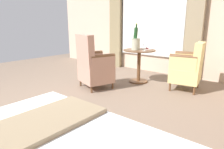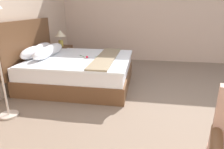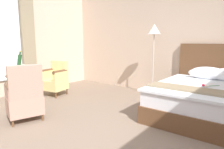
{
  "view_description": "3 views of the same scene",
  "coord_description": "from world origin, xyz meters",
  "px_view_note": "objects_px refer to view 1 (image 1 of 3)",
  "views": [
    {
      "loc": [
        1.14,
        2.48,
        1.2
      ],
      "look_at": [
        -0.54,
        1.09,
        0.64
      ],
      "focal_mm": 32.0,
      "sensor_mm": 36.0,
      "label": 1
    },
    {
      "loc": [
        -2.82,
        0.67,
        1.6
      ],
      "look_at": [
        -0.48,
        1.06,
        0.8
      ],
      "focal_mm": 32.0,
      "sensor_mm": 36.0,
      "label": 2
    },
    {
      "loc": [
        1.82,
        -1.9,
        1.4
      ],
      "look_at": [
        -0.64,
        1.31,
        0.73
      ],
      "focal_mm": 32.0,
      "sensor_mm": 36.0,
      "label": 3
    }
  ],
  "objects_px": {
    "champagne_bucket": "(136,42)",
    "wine_glass_near_bucket": "(145,46)",
    "armchair_by_window": "(188,67)",
    "side_table_round": "(139,62)",
    "wine_glass_near_edge": "(144,45)",
    "snack_plate": "(147,49)",
    "armchair_facing_bed": "(94,66)"
  },
  "relations": [
    {
      "from": "wine_glass_near_bucket",
      "to": "armchair_facing_bed",
      "type": "distance_m",
      "value": 1.06
    },
    {
      "from": "snack_plate",
      "to": "wine_glass_near_bucket",
      "type": "bearing_deg",
      "value": 18.36
    },
    {
      "from": "side_table_round",
      "to": "armchair_by_window",
      "type": "xyz_separation_m",
      "value": [
        -0.13,
        0.97,
        0.0
      ]
    },
    {
      "from": "side_table_round",
      "to": "champagne_bucket",
      "type": "relative_size",
      "value": 1.29
    },
    {
      "from": "side_table_round",
      "to": "snack_plate",
      "type": "height_order",
      "value": "snack_plate"
    },
    {
      "from": "wine_glass_near_edge",
      "to": "side_table_round",
      "type": "bearing_deg",
      "value": -0.01
    },
    {
      "from": "armchair_facing_bed",
      "to": "wine_glass_near_bucket",
      "type": "bearing_deg",
      "value": 141.14
    },
    {
      "from": "side_table_round",
      "to": "wine_glass_near_edge",
      "type": "distance_m",
      "value": 0.39
    },
    {
      "from": "side_table_round",
      "to": "armchair_facing_bed",
      "type": "distance_m",
      "value": 0.99
    },
    {
      "from": "champagne_bucket",
      "to": "wine_glass_near_bucket",
      "type": "relative_size",
      "value": 3.84
    },
    {
      "from": "champagne_bucket",
      "to": "armchair_facing_bed",
      "type": "xyz_separation_m",
      "value": [
        0.82,
        -0.39,
        -0.42
      ]
    },
    {
      "from": "wine_glass_near_bucket",
      "to": "armchair_facing_bed",
      "type": "height_order",
      "value": "armchair_facing_bed"
    },
    {
      "from": "champagne_bucket",
      "to": "wine_glass_near_edge",
      "type": "xyz_separation_m",
      "value": [
        -0.24,
        0.05,
        -0.07
      ]
    },
    {
      "from": "armchair_by_window",
      "to": "armchair_facing_bed",
      "type": "height_order",
      "value": "armchair_facing_bed"
    },
    {
      "from": "armchair_by_window",
      "to": "side_table_round",
      "type": "bearing_deg",
      "value": -82.31
    },
    {
      "from": "champagne_bucket",
      "to": "snack_plate",
      "type": "height_order",
      "value": "champagne_bucket"
    },
    {
      "from": "armchair_facing_bed",
      "to": "side_table_round",
      "type": "bearing_deg",
      "value": 153.05
    },
    {
      "from": "side_table_round",
      "to": "wine_glass_near_edge",
      "type": "bearing_deg",
      "value": 179.99
    },
    {
      "from": "wine_glass_near_bucket",
      "to": "armchair_facing_bed",
      "type": "relative_size",
      "value": 0.14
    },
    {
      "from": "armchair_by_window",
      "to": "armchair_facing_bed",
      "type": "xyz_separation_m",
      "value": [
        1.01,
        -1.42,
        0.0
      ]
    },
    {
      "from": "armchair_by_window",
      "to": "snack_plate",
      "type": "bearing_deg",
      "value": -91.37
    },
    {
      "from": "wine_glass_near_edge",
      "to": "armchair_facing_bed",
      "type": "distance_m",
      "value": 1.2
    },
    {
      "from": "wine_glass_near_bucket",
      "to": "wine_glass_near_edge",
      "type": "height_order",
      "value": "wine_glass_near_bucket"
    },
    {
      "from": "side_table_round",
      "to": "armchair_facing_bed",
      "type": "height_order",
      "value": "armchair_facing_bed"
    },
    {
      "from": "snack_plate",
      "to": "armchair_by_window",
      "type": "relative_size",
      "value": 0.21
    },
    {
      "from": "wine_glass_near_edge",
      "to": "armchair_by_window",
      "type": "bearing_deg",
      "value": 87.06
    },
    {
      "from": "armchair_by_window",
      "to": "armchair_facing_bed",
      "type": "relative_size",
      "value": 0.88
    },
    {
      "from": "champagne_bucket",
      "to": "wine_glass_near_edge",
      "type": "height_order",
      "value": "champagne_bucket"
    },
    {
      "from": "wine_glass_near_edge",
      "to": "snack_plate",
      "type": "distance_m",
      "value": 0.13
    },
    {
      "from": "champagne_bucket",
      "to": "armchair_by_window",
      "type": "height_order",
      "value": "champagne_bucket"
    },
    {
      "from": "side_table_round",
      "to": "wine_glass_near_bucket",
      "type": "relative_size",
      "value": 4.95
    },
    {
      "from": "side_table_round",
      "to": "snack_plate",
      "type": "distance_m",
      "value": 0.32
    }
  ]
}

